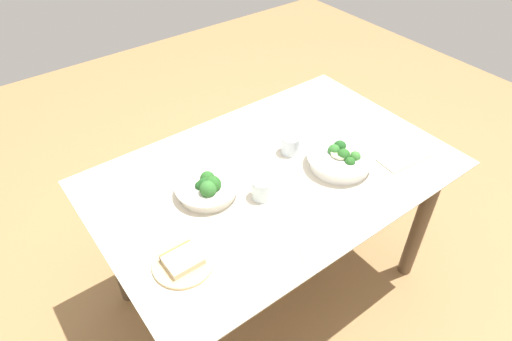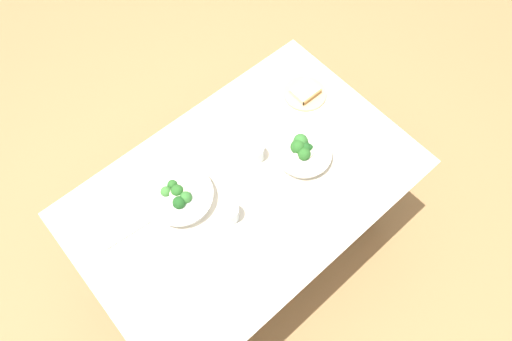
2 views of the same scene
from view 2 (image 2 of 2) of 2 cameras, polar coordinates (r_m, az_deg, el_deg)
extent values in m
plane|color=#9E7547|center=(2.62, -1.01, -9.24)|extent=(6.00, 6.00, 0.00)
cube|color=beige|center=(1.91, -1.37, -2.15)|extent=(1.47, 0.95, 0.01)
cube|color=brown|center=(1.92, -1.37, -2.34)|extent=(1.42, 0.92, 0.02)
cylinder|color=brown|center=(2.42, 16.10, -3.15)|extent=(0.07, 0.07, 0.74)
cylinder|color=brown|center=(2.36, -19.11, -9.10)|extent=(0.07, 0.07, 0.74)
cylinder|color=brown|center=(2.61, 4.05, 7.99)|extent=(0.07, 0.07, 0.74)
cylinder|color=white|center=(1.88, -9.64, -3.42)|extent=(0.25, 0.25, 0.05)
cylinder|color=white|center=(1.86, -9.77, -3.07)|extent=(0.28, 0.28, 0.01)
sphere|color=#286023|center=(1.88, -10.71, -1.79)|extent=(0.04, 0.04, 0.04)
sphere|color=#286023|center=(1.85, -10.10, -2.58)|extent=(0.05, 0.05, 0.05)
sphere|color=#3D7A33|center=(1.87, -11.51, -2.68)|extent=(0.05, 0.05, 0.05)
sphere|color=#1E511E|center=(1.83, -9.87, -4.11)|extent=(0.05, 0.05, 0.05)
sphere|color=#33702D|center=(1.84, -9.02, -3.44)|extent=(0.05, 0.05, 0.05)
cylinder|color=beige|center=(1.85, -9.80, -2.94)|extent=(0.08, 0.08, 0.01)
cylinder|color=silver|center=(1.97, 6.08, 2.03)|extent=(0.22, 0.22, 0.04)
cylinder|color=silver|center=(1.95, 6.14, 2.37)|extent=(0.25, 0.25, 0.01)
sphere|color=#286023|center=(1.93, 5.41, 3.07)|extent=(0.07, 0.07, 0.07)
sphere|color=#1E511E|center=(1.94, 6.25, 2.83)|extent=(0.06, 0.06, 0.06)
sphere|color=#1E511E|center=(1.95, 6.79, 2.88)|extent=(0.04, 0.04, 0.04)
sphere|color=#286023|center=(1.92, 6.21, 2.11)|extent=(0.06, 0.06, 0.06)
sphere|color=#33702D|center=(1.95, 5.76, 3.80)|extent=(0.06, 0.06, 0.06)
cylinder|color=beige|center=(1.93, 6.17, 2.54)|extent=(0.08, 0.08, 0.01)
cylinder|color=#D6B27A|center=(2.17, 6.31, 9.81)|extent=(0.21, 0.21, 0.01)
cube|color=beige|center=(2.15, 6.36, 10.11)|extent=(0.12, 0.10, 0.02)
cube|color=#9E703D|center=(2.14, 7.26, 9.32)|extent=(0.12, 0.01, 0.03)
cylinder|color=silver|center=(1.82, -3.46, -5.45)|extent=(0.08, 0.08, 0.08)
cylinder|color=silver|center=(1.94, -0.17, 2.40)|extent=(0.08, 0.08, 0.08)
cube|color=#B7B7BC|center=(1.75, -6.53, -19.32)|extent=(0.06, 0.04, 0.00)
cube|color=#B7B7BC|center=(1.75, -4.90, -19.03)|extent=(0.03, 0.02, 0.00)
cube|color=#B7B7BC|center=(1.90, 3.86, -2.28)|extent=(0.07, 0.06, 0.00)
cube|color=#B7B7BC|center=(1.91, 5.52, -2.23)|extent=(0.03, 0.03, 0.00)
cube|color=#B7B7BC|center=(2.09, -3.89, 7.19)|extent=(0.09, 0.20, 0.00)
cube|color=#B1A997|center=(1.93, -17.37, -6.15)|extent=(0.23, 0.19, 0.01)
camera|label=1|loc=(2.25, -2.87, 49.14)|focal=31.07mm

